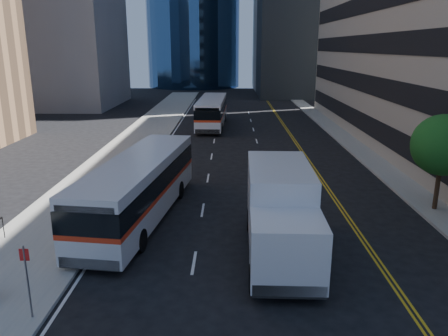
% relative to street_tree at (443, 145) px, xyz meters
% --- Properties ---
extents(ground, '(160.00, 160.00, 0.00)m').
position_rel_street_tree_xyz_m(ground, '(-9.00, -8.00, -3.64)').
color(ground, black).
rests_on(ground, ground).
extents(sidewalk_west, '(5.00, 90.00, 0.15)m').
position_rel_street_tree_xyz_m(sidewalk_west, '(-19.50, 17.00, -3.57)').
color(sidewalk_west, gray).
rests_on(sidewalk_west, ground).
extents(sidewalk_east, '(2.00, 90.00, 0.15)m').
position_rel_street_tree_xyz_m(sidewalk_east, '(-0.00, 17.00, -3.57)').
color(sidewalk_east, gray).
rests_on(sidewalk_east, ground).
extents(street_tree, '(3.20, 3.20, 5.10)m').
position_rel_street_tree_xyz_m(street_tree, '(0.00, 0.00, 0.00)').
color(street_tree, '#332114').
rests_on(street_tree, sidewalk_east).
extents(bus_front, '(4.25, 12.52, 3.17)m').
position_rel_street_tree_xyz_m(bus_front, '(-15.60, -1.18, -1.91)').
color(bus_front, silver).
rests_on(bus_front, ground).
extents(bus_rear, '(3.09, 12.21, 3.13)m').
position_rel_street_tree_xyz_m(bus_rear, '(-13.00, 25.80, -1.93)').
color(bus_rear, white).
rests_on(bus_rear, ground).
extents(box_truck, '(2.86, 7.72, 3.66)m').
position_rel_street_tree_xyz_m(box_truck, '(-8.92, -5.22, -1.71)').
color(box_truck, silver).
rests_on(box_truck, ground).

